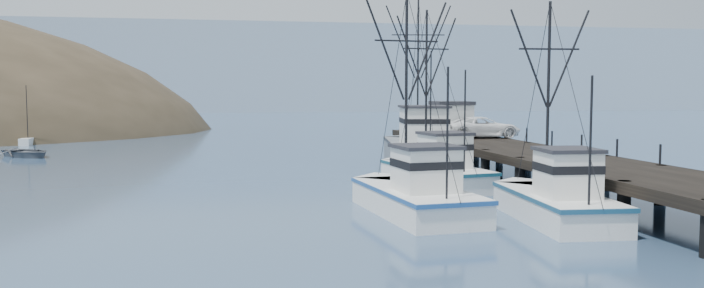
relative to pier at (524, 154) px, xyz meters
name	(u,v)px	position (x,y,z in m)	size (l,w,h in m)	color
ground	(357,246)	(-14.00, -16.00, -1.69)	(400.00, 400.00, 0.00)	#314B6D
pier	(524,154)	(0.00, 0.00, 0.00)	(6.00, 44.00, 2.00)	black
distant_ridge	(273,110)	(-4.00, 154.00, -1.69)	(360.00, 40.00, 26.00)	#9EB2C6
distant_ridge_far	(96,110)	(-54.00, 169.00, -1.69)	(180.00, 25.00, 18.00)	silver
trawler_near	(554,202)	(-4.53, -12.71, -0.87)	(3.80, 9.66, 9.99)	white
trawler_mid	(413,196)	(-10.13, -9.88, -0.87)	(4.43, 10.69, 10.63)	white
trawler_far	(433,172)	(-6.41, -1.23, -0.87)	(4.84, 10.59, 10.87)	white
work_vessel	(420,150)	(-4.15, 9.10, -0.46)	(6.68, 15.56, 12.96)	slate
pier_shed	(451,118)	(-0.19, 13.40, 1.73)	(3.00, 3.20, 2.80)	silver
pickup_truck	(482,127)	(1.17, 10.04, 1.13)	(2.72, 5.91, 1.64)	white
motorboat	(27,157)	(-35.20, 22.38, -1.69)	(3.94, 5.51, 1.14)	slate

